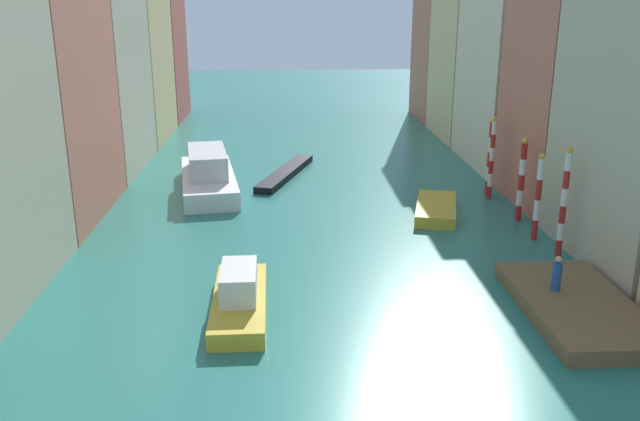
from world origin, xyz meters
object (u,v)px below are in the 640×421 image
at_px(gondola_black, 286,173).
at_px(motorboat_1, 436,209).
at_px(mooring_pole_1, 538,196).
at_px(mooring_pole_2, 522,179).
at_px(mooring_pole_3, 492,158).
at_px(vaporetto_white, 208,175).
at_px(mooring_pole_0, 564,202).
at_px(mooring_pole_4, 490,157).
at_px(waterfront_dock, 577,307).
at_px(motorboat_0, 239,297).
at_px(person_on_dock, 557,275).

bearing_deg(gondola_black, motorboat_1, -47.03).
relative_size(mooring_pole_1, mooring_pole_2, 0.96).
bearing_deg(mooring_pole_1, mooring_pole_3, 91.24).
distance_m(mooring_pole_3, vaporetto_white, 17.05).
distance_m(mooring_pole_0, mooring_pole_1, 2.33).
xyz_separation_m(mooring_pole_1, mooring_pole_4, (-0.05, 7.74, 0.17)).
xyz_separation_m(mooring_pole_0, vaporetto_white, (-17.20, 12.04, -1.64)).
distance_m(waterfront_dock, motorboat_0, 12.66).
bearing_deg(mooring_pole_0, vaporetto_white, 145.02).
bearing_deg(mooring_pole_1, mooring_pole_4, 90.40).
relative_size(mooring_pole_1, motorboat_1, 0.77).
distance_m(waterfront_dock, mooring_pole_0, 6.46).
distance_m(mooring_pole_1, gondola_black, 17.89).
xyz_separation_m(mooring_pole_2, motorboat_0, (-14.17, -10.13, -1.69)).
distance_m(mooring_pole_0, gondola_black, 19.83).
bearing_deg(gondola_black, motorboat_0, -95.14).
bearing_deg(mooring_pole_3, mooring_pole_0, -87.31).
xyz_separation_m(mooring_pole_1, mooring_pole_2, (0.21, 2.95, 0.09)).
distance_m(waterfront_dock, gondola_black, 23.68).
bearing_deg(mooring_pole_1, waterfront_dock, -99.37).
height_order(mooring_pole_1, mooring_pole_3, mooring_pole_3).
bearing_deg(mooring_pole_2, mooring_pole_1, -94.10).
bearing_deg(motorboat_0, waterfront_dock, -4.08).
xyz_separation_m(person_on_dock, mooring_pole_2, (2.08, 10.18, 1.05)).
relative_size(mooring_pole_0, mooring_pole_4, 1.10).
distance_m(gondola_black, motorboat_0, 20.26).
height_order(mooring_pole_4, motorboat_1, mooring_pole_4).
bearing_deg(vaporetto_white, waterfront_dock, -48.87).
xyz_separation_m(mooring_pole_0, mooring_pole_4, (-0.34, 10.02, -0.24)).
xyz_separation_m(mooring_pole_3, gondola_black, (-11.99, 5.96, -2.27)).
bearing_deg(motorboat_1, waterfront_dock, -78.00).
height_order(mooring_pole_0, motorboat_0, mooring_pole_0).
relative_size(vaporetto_white, gondola_black, 1.08).
xyz_separation_m(gondola_black, motorboat_1, (8.20, -8.81, 0.10)).
bearing_deg(mooring_pole_0, gondola_black, 129.15).
relative_size(mooring_pole_4, motorboat_1, 0.83).
bearing_deg(mooring_pole_4, motorboat_1, -137.55).
height_order(mooring_pole_1, mooring_pole_2, mooring_pole_2).
bearing_deg(vaporetto_white, mooring_pole_0, -34.98).
xyz_separation_m(waterfront_dock, mooring_pole_0, (1.62, 5.81, 2.31)).
distance_m(mooring_pole_1, motorboat_0, 15.78).
relative_size(mooring_pole_0, vaporetto_white, 0.52).
bearing_deg(waterfront_dock, vaporetto_white, 131.13).
height_order(person_on_dock, motorboat_1, person_on_dock).
xyz_separation_m(mooring_pole_1, motorboat_1, (-3.94, 4.18, -1.89)).
height_order(mooring_pole_1, mooring_pole_4, mooring_pole_4).
bearing_deg(mooring_pole_3, waterfront_dock, -94.48).
bearing_deg(gondola_black, person_on_dock, -63.07).
relative_size(mooring_pole_1, vaporetto_white, 0.44).
relative_size(waterfront_dock, vaporetto_white, 0.77).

